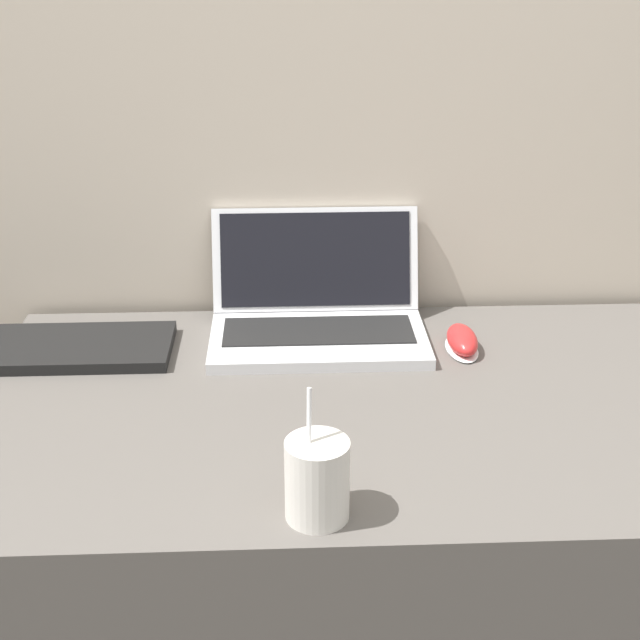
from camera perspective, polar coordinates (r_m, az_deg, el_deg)
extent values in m
cube|color=beige|center=(1.63, 2.45, 18.57)|extent=(7.00, 0.04, 2.50)
cube|color=#5B5651|center=(1.61, 3.10, -16.34)|extent=(1.25, 0.72, 0.72)
cube|color=silver|center=(1.57, -0.09, -1.31)|extent=(0.38, 0.21, 0.02)
cube|color=black|center=(1.58, -0.11, -0.68)|extent=(0.34, 0.12, 0.00)
cube|color=silver|center=(1.66, -0.30, 3.90)|extent=(0.38, 0.08, 0.18)
cube|color=black|center=(1.66, -0.29, 3.90)|extent=(0.35, 0.06, 0.16)
cylinder|color=silver|center=(1.12, -0.18, -10.19)|extent=(0.08, 0.08, 0.11)
cylinder|color=black|center=(1.09, -0.18, -8.03)|extent=(0.07, 0.07, 0.01)
cylinder|color=white|center=(1.09, -0.72, -7.91)|extent=(0.01, 0.04, 0.14)
ellipsoid|color=white|center=(1.58, 9.05, -1.80)|extent=(0.06, 0.11, 0.01)
ellipsoid|color=red|center=(1.57, 9.09, -1.26)|extent=(0.05, 0.11, 0.04)
cube|color=black|center=(1.62, -17.48, -1.74)|extent=(0.45, 0.17, 0.02)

